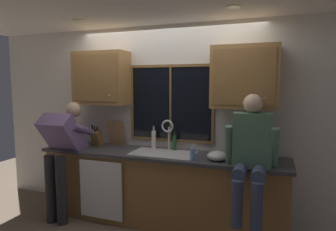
{
  "coord_description": "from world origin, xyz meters",
  "views": [
    {
      "loc": [
        1.32,
        -3.6,
        1.78
      ],
      "look_at": [
        0.12,
        -0.3,
        1.4
      ],
      "focal_mm": 30.77,
      "sensor_mm": 36.0,
      "label": 1
    }
  ],
  "objects_px": {
    "person_sitting_on_counter": "(251,150)",
    "bottle_green_glass": "(174,142)",
    "person_standing": "(63,148)",
    "mixing_bowl": "(217,156)",
    "knife_block": "(97,138)",
    "cutting_board": "(117,133)",
    "soap_dispenser": "(193,154)",
    "bottle_tall_clear": "(154,139)"
  },
  "relations": [
    {
      "from": "person_sitting_on_counter",
      "to": "bottle_green_glass",
      "type": "xyz_separation_m",
      "value": [
        -0.99,
        0.47,
        -0.08
      ]
    },
    {
      "from": "person_standing",
      "to": "mixing_bowl",
      "type": "height_order",
      "value": "person_standing"
    },
    {
      "from": "knife_block",
      "to": "cutting_board",
      "type": "bearing_deg",
      "value": 28.37
    },
    {
      "from": "person_standing",
      "to": "cutting_board",
      "type": "bearing_deg",
      "value": 45.5
    },
    {
      "from": "bottle_green_glass",
      "to": "mixing_bowl",
      "type": "bearing_deg",
      "value": -27.18
    },
    {
      "from": "person_sitting_on_counter",
      "to": "knife_block",
      "type": "bearing_deg",
      "value": 170.35
    },
    {
      "from": "person_standing",
      "to": "bottle_green_glass",
      "type": "relative_size",
      "value": 6.12
    },
    {
      "from": "person_standing",
      "to": "bottle_green_glass",
      "type": "xyz_separation_m",
      "value": [
        1.37,
        0.5,
        0.07
      ]
    },
    {
      "from": "person_standing",
      "to": "mixing_bowl",
      "type": "relative_size",
      "value": 6.88
    },
    {
      "from": "person_sitting_on_counter",
      "to": "knife_block",
      "type": "distance_m",
      "value": 2.13
    },
    {
      "from": "soap_dispenser",
      "to": "person_sitting_on_counter",
      "type": "bearing_deg",
      "value": -6.21
    },
    {
      "from": "knife_block",
      "to": "bottle_green_glass",
      "type": "relative_size",
      "value": 1.28
    },
    {
      "from": "soap_dispenser",
      "to": "cutting_board",
      "type": "bearing_deg",
      "value": 161.18
    },
    {
      "from": "person_standing",
      "to": "soap_dispenser",
      "type": "height_order",
      "value": "person_standing"
    },
    {
      "from": "knife_block",
      "to": "person_standing",
      "type": "bearing_deg",
      "value": -124.78
    },
    {
      "from": "mixing_bowl",
      "to": "bottle_green_glass",
      "type": "bearing_deg",
      "value": 152.82
    },
    {
      "from": "mixing_bowl",
      "to": "soap_dispenser",
      "type": "height_order",
      "value": "soap_dispenser"
    },
    {
      "from": "bottle_tall_clear",
      "to": "knife_block",
      "type": "bearing_deg",
      "value": -171.84
    },
    {
      "from": "bottle_green_glass",
      "to": "bottle_tall_clear",
      "type": "xyz_separation_m",
      "value": [
        -0.29,
        0.0,
        0.03
      ]
    },
    {
      "from": "cutting_board",
      "to": "soap_dispenser",
      "type": "height_order",
      "value": "cutting_board"
    },
    {
      "from": "person_sitting_on_counter",
      "to": "soap_dispenser",
      "type": "distance_m",
      "value": 0.65
    },
    {
      "from": "person_sitting_on_counter",
      "to": "bottle_green_glass",
      "type": "distance_m",
      "value": 1.1
    },
    {
      "from": "knife_block",
      "to": "bottle_green_glass",
      "type": "height_order",
      "value": "knife_block"
    },
    {
      "from": "person_sitting_on_counter",
      "to": "cutting_board",
      "type": "xyz_separation_m",
      "value": [
        -1.86,
        0.48,
        -0.02
      ]
    },
    {
      "from": "cutting_board",
      "to": "mixing_bowl",
      "type": "height_order",
      "value": "cutting_board"
    },
    {
      "from": "person_standing",
      "to": "mixing_bowl",
      "type": "distance_m",
      "value": 2.0
    },
    {
      "from": "person_standing",
      "to": "mixing_bowl",
      "type": "xyz_separation_m",
      "value": [
        1.99,
        0.19,
        0.02
      ]
    },
    {
      "from": "mixing_bowl",
      "to": "soap_dispenser",
      "type": "distance_m",
      "value": 0.28
    },
    {
      "from": "soap_dispenser",
      "to": "bottle_tall_clear",
      "type": "xyz_separation_m",
      "value": [
        -0.65,
        0.4,
        0.05
      ]
    },
    {
      "from": "knife_block",
      "to": "bottle_tall_clear",
      "type": "relative_size",
      "value": 1.03
    },
    {
      "from": "knife_block",
      "to": "bottle_green_glass",
      "type": "xyz_separation_m",
      "value": [
        1.1,
        0.12,
        -0.01
      ]
    },
    {
      "from": "soap_dispenser",
      "to": "knife_block",
      "type": "bearing_deg",
      "value": 168.87
    },
    {
      "from": "cutting_board",
      "to": "soap_dispenser",
      "type": "xyz_separation_m",
      "value": [
        1.22,
        -0.42,
        -0.09
      ]
    },
    {
      "from": "cutting_board",
      "to": "soap_dispenser",
      "type": "distance_m",
      "value": 1.29
    },
    {
      "from": "knife_block",
      "to": "mixing_bowl",
      "type": "bearing_deg",
      "value": -6.66
    },
    {
      "from": "bottle_green_glass",
      "to": "person_sitting_on_counter",
      "type": "bearing_deg",
      "value": -25.4
    },
    {
      "from": "person_standing",
      "to": "person_sitting_on_counter",
      "type": "xyz_separation_m",
      "value": [
        2.36,
        0.03,
        0.15
      ]
    },
    {
      "from": "person_sitting_on_counter",
      "to": "bottle_tall_clear",
      "type": "height_order",
      "value": "person_sitting_on_counter"
    },
    {
      "from": "person_sitting_on_counter",
      "to": "mixing_bowl",
      "type": "height_order",
      "value": "person_sitting_on_counter"
    },
    {
      "from": "person_sitting_on_counter",
      "to": "soap_dispenser",
      "type": "xyz_separation_m",
      "value": [
        -0.64,
        0.07,
        -0.11
      ]
    },
    {
      "from": "cutting_board",
      "to": "mixing_bowl",
      "type": "bearing_deg",
      "value": -12.55
    },
    {
      "from": "cutting_board",
      "to": "bottle_tall_clear",
      "type": "xyz_separation_m",
      "value": [
        0.57,
        -0.01,
        -0.04
      ]
    }
  ]
}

